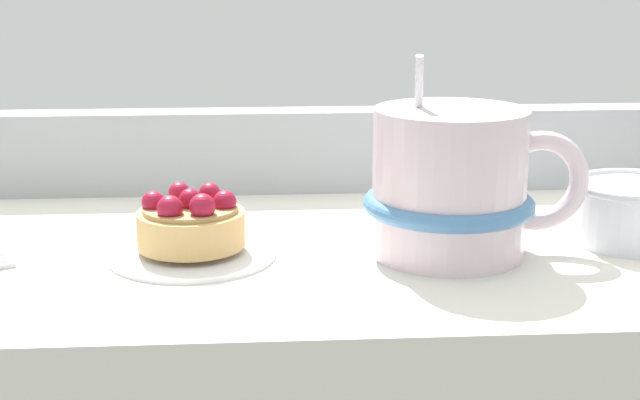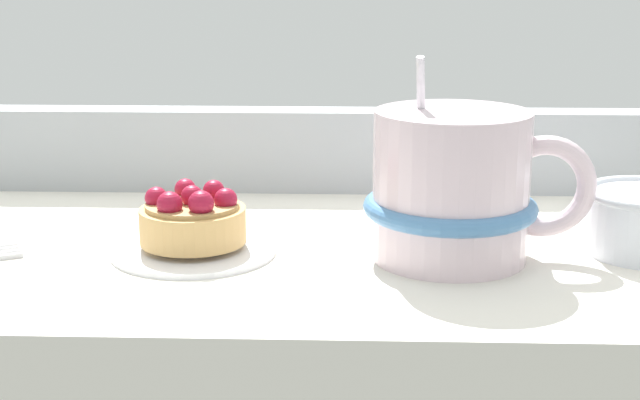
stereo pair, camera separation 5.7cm
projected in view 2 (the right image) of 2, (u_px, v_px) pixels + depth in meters
ground_plane at (247, 272)px, 61.30cm from camera, size 75.40×31.26×4.05cm
window_rail_back at (265, 149)px, 73.54cm from camera, size 73.89×3.17×6.26cm
dessert_plate at (194, 248)px, 58.51cm from camera, size 10.20×10.20×0.72cm
raspberry_tart at (193, 219)px, 58.01cm from camera, size 6.52×6.52×3.69cm
coffee_mug at (455, 188)px, 56.55cm from camera, size 13.87×10.43×12.25cm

